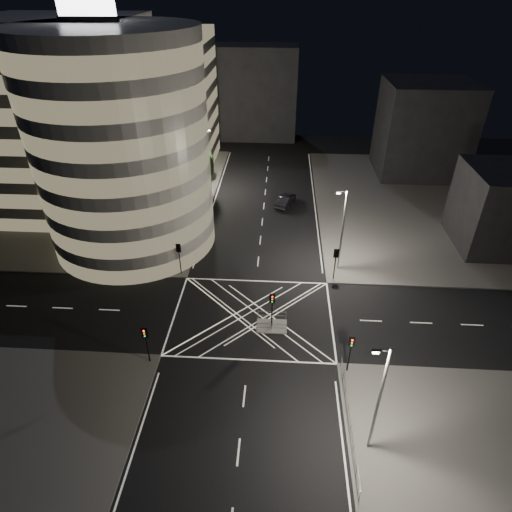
# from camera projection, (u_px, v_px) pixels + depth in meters

# --- Properties ---
(ground) EXTENTS (120.00, 120.00, 0.00)m
(ground) POSITION_uv_depth(u_px,v_px,m) (253.00, 316.00, 43.79)
(ground) COLOR black
(ground) RESTS_ON ground
(sidewalk_far_left) EXTENTS (42.00, 42.00, 0.15)m
(sidewalk_far_left) POSITION_uv_depth(u_px,v_px,m) (82.00, 195.00, 67.75)
(sidewalk_far_left) COLOR #5B5855
(sidewalk_far_left) RESTS_ON ground
(sidewalk_far_right) EXTENTS (42.00, 42.00, 0.15)m
(sidewalk_far_right) POSITION_uv_depth(u_px,v_px,m) (455.00, 205.00, 64.76)
(sidewalk_far_right) COLOR #5B5855
(sidewalk_far_right) RESTS_ON ground
(central_island) EXTENTS (3.00, 2.00, 0.15)m
(central_island) POSITION_uv_depth(u_px,v_px,m) (272.00, 326.00, 42.39)
(central_island) COLOR slate
(central_island) RESTS_ON ground
(office_tower_curved) EXTENTS (30.00, 29.00, 27.20)m
(office_tower_curved) POSITION_uv_depth(u_px,v_px,m) (97.00, 133.00, 53.52)
(office_tower_curved) COLOR gray
(office_tower_curved) RESTS_ON sidewalk_far_left
(office_block_rear) EXTENTS (24.00, 16.00, 22.00)m
(office_block_rear) POSITION_uv_depth(u_px,v_px,m) (142.00, 100.00, 73.81)
(office_block_rear) COLOR gray
(office_block_rear) RESTS_ON sidewalk_far_left
(building_right_far) EXTENTS (14.00, 12.00, 15.00)m
(building_right_far) POSITION_uv_depth(u_px,v_px,m) (423.00, 129.00, 71.59)
(building_right_far) COLOR black
(building_right_far) RESTS_ON sidewalk_far_right
(building_right_near) EXTENTS (10.00, 10.00, 10.00)m
(building_right_near) POSITION_uv_depth(u_px,v_px,m) (503.00, 208.00, 52.75)
(building_right_near) COLOR black
(building_right_near) RESTS_ON sidewalk_far_right
(building_far_end) EXTENTS (18.00, 8.00, 18.00)m
(building_far_end) POSITION_uv_depth(u_px,v_px,m) (252.00, 93.00, 87.40)
(building_far_end) COLOR black
(building_far_end) RESTS_ON ground
(tree_a) EXTENTS (5.00, 5.00, 7.80)m
(tree_a) POSITION_uv_depth(u_px,v_px,m) (167.00, 227.00, 49.05)
(tree_a) COLOR black
(tree_a) RESTS_ON sidewalk_far_left
(tree_b) EXTENTS (4.80, 4.80, 7.82)m
(tree_b) POSITION_uv_depth(u_px,v_px,m) (178.00, 202.00, 53.98)
(tree_b) COLOR black
(tree_b) RESTS_ON sidewalk_far_left
(tree_c) EXTENTS (3.72, 3.72, 6.36)m
(tree_c) POSITION_uv_depth(u_px,v_px,m) (188.00, 189.00, 59.44)
(tree_c) COLOR black
(tree_c) RESTS_ON sidewalk_far_left
(tree_d) EXTENTS (5.74, 5.74, 8.49)m
(tree_d) POSITION_uv_depth(u_px,v_px,m) (195.00, 166.00, 63.91)
(tree_d) COLOR black
(tree_d) RESTS_ON sidewalk_far_left
(tree_e) EXTENTS (3.79, 3.79, 6.04)m
(tree_e) POSITION_uv_depth(u_px,v_px,m) (202.00, 160.00, 69.64)
(tree_e) COLOR black
(tree_e) RESTS_ON sidewalk_far_left
(traffic_signal_fl) EXTENTS (0.55, 0.22, 4.00)m
(traffic_signal_fl) POSITION_uv_depth(u_px,v_px,m) (179.00, 253.00, 48.31)
(traffic_signal_fl) COLOR black
(traffic_signal_fl) RESTS_ON sidewalk_far_left
(traffic_signal_nl) EXTENTS (0.55, 0.22, 4.00)m
(traffic_signal_nl) POSITION_uv_depth(u_px,v_px,m) (146.00, 338.00, 36.97)
(traffic_signal_nl) COLOR black
(traffic_signal_nl) RESTS_ON sidewalk_near_left
(traffic_signal_fr) EXTENTS (0.55, 0.22, 4.00)m
(traffic_signal_fr) POSITION_uv_depth(u_px,v_px,m) (336.00, 259.00, 47.40)
(traffic_signal_fr) COLOR black
(traffic_signal_fr) RESTS_ON sidewalk_far_right
(traffic_signal_nr) EXTENTS (0.55, 0.22, 4.00)m
(traffic_signal_nr) POSITION_uv_depth(u_px,v_px,m) (351.00, 348.00, 36.06)
(traffic_signal_nr) COLOR black
(traffic_signal_nr) RESTS_ON sidewalk_near_right
(traffic_signal_island) EXTENTS (0.55, 0.22, 4.00)m
(traffic_signal_island) POSITION_uv_depth(u_px,v_px,m) (272.00, 304.00, 40.83)
(traffic_signal_island) COLOR black
(traffic_signal_island) RESTS_ON central_island
(street_lamp_left_near) EXTENTS (1.25, 0.25, 10.00)m
(street_lamp_left_near) POSITION_uv_depth(u_px,v_px,m) (181.00, 211.00, 51.23)
(street_lamp_left_near) COLOR slate
(street_lamp_left_near) RESTS_ON sidewalk_far_left
(street_lamp_left_far) EXTENTS (1.25, 0.25, 10.00)m
(street_lamp_left_far) POSITION_uv_depth(u_px,v_px,m) (205.00, 158.00, 66.24)
(street_lamp_left_far) COLOR slate
(street_lamp_left_far) RESTS_ON sidewalk_far_left
(street_lamp_right_far) EXTENTS (1.25, 0.25, 10.00)m
(street_lamp_right_far) POSITION_uv_depth(u_px,v_px,m) (342.00, 228.00, 47.76)
(street_lamp_right_far) COLOR slate
(street_lamp_right_far) RESTS_ON sidewalk_far_right
(street_lamp_right_near) EXTENTS (1.25, 0.25, 10.00)m
(street_lamp_right_near) POSITION_uv_depth(u_px,v_px,m) (378.00, 398.00, 28.58)
(street_lamp_right_near) COLOR slate
(street_lamp_right_near) RESTS_ON sidewalk_near_right
(railing_near_right) EXTENTS (0.06, 11.70, 1.10)m
(railing_near_right) POSITION_uv_depth(u_px,v_px,m) (349.00, 419.00, 32.85)
(railing_near_right) COLOR slate
(railing_near_right) RESTS_ON sidewalk_near_right
(railing_island_south) EXTENTS (2.80, 0.06, 1.10)m
(railing_island_south) POSITION_uv_depth(u_px,v_px,m) (271.00, 328.00, 41.30)
(railing_island_south) COLOR slate
(railing_island_south) RESTS_ON central_island
(railing_island_north) EXTENTS (2.80, 0.06, 1.10)m
(railing_island_north) POSITION_uv_depth(u_px,v_px,m) (272.00, 315.00, 42.80)
(railing_island_north) COLOR slate
(railing_island_north) RESTS_ON central_island
(sedan) EXTENTS (3.36, 5.36, 1.67)m
(sedan) POSITION_uv_depth(u_px,v_px,m) (285.00, 200.00, 64.38)
(sedan) COLOR black
(sedan) RESTS_ON ground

